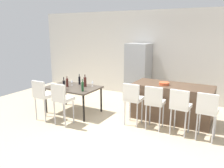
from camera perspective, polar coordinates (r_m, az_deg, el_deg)
name	(u,v)px	position (r m, az deg, el deg)	size (l,w,h in m)	color
ground_plane	(131,126)	(5.65, 4.72, -10.47)	(10.00, 10.00, 0.00)	#C6B28E
back_wall	(166,55)	(7.73, 13.24, 6.91)	(10.00, 0.12, 2.90)	beige
kitchen_island	(172,102)	(6.10, 14.61, -4.42)	(1.97, 0.87, 0.92)	#4C3828
bar_chair_left	(133,97)	(5.51, 5.19, -3.36)	(0.41, 0.41, 1.05)	silver
bar_chair_middle	(155,101)	(5.32, 10.55, -4.14)	(0.42, 0.42, 1.05)	silver
bar_chair_right	(180,105)	(5.18, 16.61, -4.98)	(0.42, 0.42, 1.05)	silver
bar_chair_far	(207,109)	(5.10, 22.63, -5.76)	(0.41, 0.41, 1.05)	silver
dining_table	(73,89)	(6.43, -9.61, -1.22)	(1.41, 0.95, 0.74)	#4C4238
dining_chair_near	(42,94)	(6.04, -16.96, -2.39)	(0.41, 0.41, 1.05)	silver
dining_chair_far	(62,98)	(5.61, -12.41, -3.31)	(0.40, 0.40, 1.05)	silver
wine_bottle_far	(67,83)	(6.42, -11.09, 0.37)	(0.07, 0.07, 0.29)	#471E19
wine_bottle_middle	(83,87)	(5.89, -7.34, -0.62)	(0.06, 0.06, 0.32)	#194723
wine_bottle_inner	(64,85)	(6.12, -11.85, -0.22)	(0.07, 0.07, 0.34)	black
wine_bottle_end	(79,80)	(6.63, -8.09, 0.91)	(0.06, 0.06, 0.30)	black
wine_bottle_near	(85,82)	(6.35, -6.71, 0.54)	(0.08, 0.08, 0.34)	#471E19
wine_glass_left	(92,82)	(6.38, -4.90, 0.55)	(0.07, 0.07, 0.17)	silver
wine_glass_right	(72,81)	(6.58, -9.95, 0.77)	(0.07, 0.07, 0.17)	silver
refrigerator	(138,72)	(7.65, 6.52, 3.10)	(0.72, 0.68, 1.84)	#939699
fruit_bowl	(164,84)	(5.90, 12.85, 0.08)	(0.25, 0.25, 0.07)	#C6512D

